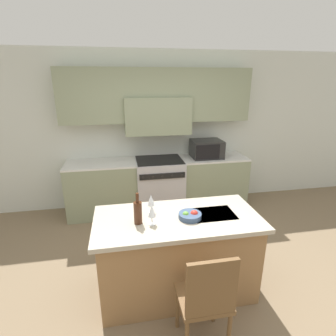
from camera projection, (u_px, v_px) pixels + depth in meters
name	position (u px, v px, depth m)	size (l,w,h in m)	color
ground_plane	(186.00, 288.00, 2.93)	(10.00, 10.00, 0.00)	#7A664C
back_cabinetry	(156.00, 119.00, 4.50)	(10.00, 0.46, 2.70)	silver
back_counter	(159.00, 185.00, 4.62)	(3.10, 0.62, 0.92)	gray
range_stove	(159.00, 185.00, 4.60)	(0.80, 0.70, 0.93)	#B7B7BC
microwave	(207.00, 149.00, 4.57)	(0.53, 0.43, 0.30)	black
kitchen_island	(177.00, 254.00, 2.80)	(1.68, 0.81, 0.90)	olive
island_chair	(206.00, 298.00, 2.10)	(0.42, 0.40, 0.98)	brown
wine_bottle	(138.00, 212.00, 2.50)	(0.08, 0.08, 0.32)	#422314
wine_glass_near	(152.00, 211.00, 2.47)	(0.08, 0.08, 0.21)	white
wine_glass_far	(151.00, 200.00, 2.70)	(0.08, 0.08, 0.21)	white
fruit_bowl	(190.00, 215.00, 2.62)	(0.23, 0.23, 0.08)	#384C6B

